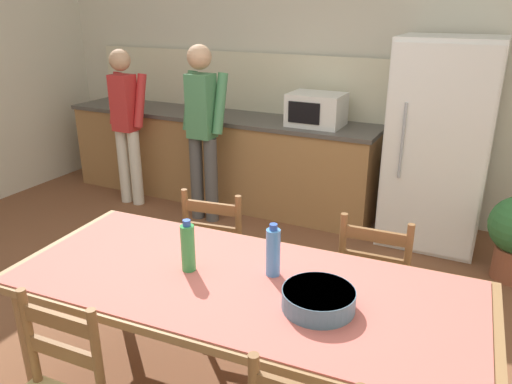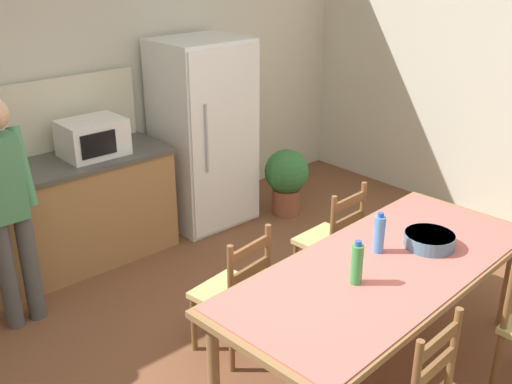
# 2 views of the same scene
# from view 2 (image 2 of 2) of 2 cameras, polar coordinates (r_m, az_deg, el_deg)

# --- Properties ---
(ground_plane) EXTENTS (8.32, 8.32, 0.00)m
(ground_plane) POSITION_cam_2_polar(r_m,az_deg,el_deg) (3.97, 2.08, -17.41)
(ground_plane) COLOR brown
(wall_back) EXTENTS (6.52, 0.12, 2.90)m
(wall_back) POSITION_cam_2_polar(r_m,az_deg,el_deg) (5.38, -17.97, 9.85)
(wall_back) COLOR beige
(wall_back) RESTS_ON ground
(refrigerator) EXTENTS (0.81, 0.73, 1.76)m
(refrigerator) POSITION_cam_2_polar(r_m,az_deg,el_deg) (5.68, -5.00, 5.56)
(refrigerator) COLOR white
(refrigerator) RESTS_ON ground
(microwave) EXTENTS (0.50, 0.39, 0.30)m
(microwave) POSITION_cam_2_polar(r_m,az_deg,el_deg) (5.08, -15.29, 5.02)
(microwave) COLOR white
(microwave) RESTS_ON kitchen_counter
(dining_table) EXTENTS (2.35, 1.11, 0.76)m
(dining_table) POSITION_cam_2_polar(r_m,az_deg,el_deg) (3.75, 11.97, -7.70)
(dining_table) COLOR olive
(dining_table) RESTS_ON ground
(bottle_near_centre) EXTENTS (0.07, 0.07, 0.27)m
(bottle_near_centre) POSITION_cam_2_polar(r_m,az_deg,el_deg) (3.45, 9.58, -6.74)
(bottle_near_centre) COLOR green
(bottle_near_centre) RESTS_ON dining_table
(bottle_off_centre) EXTENTS (0.07, 0.07, 0.27)m
(bottle_off_centre) POSITION_cam_2_polar(r_m,az_deg,el_deg) (3.80, 11.65, -3.92)
(bottle_off_centre) COLOR #4C8ED6
(bottle_off_centre) RESTS_ON dining_table
(serving_bowl) EXTENTS (0.32, 0.32, 0.09)m
(serving_bowl) POSITION_cam_2_polar(r_m,az_deg,el_deg) (3.98, 16.19, -4.35)
(serving_bowl) COLOR slate
(serving_bowl) RESTS_ON dining_table
(chair_side_far_right) EXTENTS (0.44, 0.43, 0.91)m
(chair_side_far_right) POSITION_cam_2_polar(r_m,az_deg,el_deg) (4.63, 7.26, -4.64)
(chair_side_far_right) COLOR brown
(chair_side_far_right) RESTS_ON ground
(chair_side_far_left) EXTENTS (0.47, 0.46, 0.91)m
(chair_side_far_left) POSITION_cam_2_polar(r_m,az_deg,el_deg) (3.96, -2.06, -9.59)
(chair_side_far_left) COLOR brown
(chair_side_far_left) RESTS_ON ground
(person_at_counter) EXTENTS (0.42, 0.29, 1.67)m
(person_at_counter) POSITION_cam_2_polar(r_m,az_deg,el_deg) (4.35, -22.68, -1.00)
(person_at_counter) COLOR #4C4C4C
(person_at_counter) RESTS_ON ground
(potted_plant) EXTENTS (0.44, 0.44, 0.67)m
(potted_plant) POSITION_cam_2_polar(r_m,az_deg,el_deg) (5.96, 2.92, 1.42)
(potted_plant) COLOR brown
(potted_plant) RESTS_ON ground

